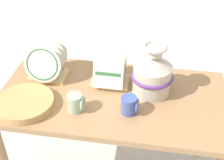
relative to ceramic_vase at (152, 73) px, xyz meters
name	(u,v)px	position (x,y,z in m)	size (l,w,h in m)	color
display_table	(112,108)	(-0.22, -0.07, -0.23)	(1.31, 0.68, 0.72)	#9E754C
ceramic_vase	(152,73)	(0.00, 0.00, 0.00)	(0.24, 0.24, 0.31)	beige
dish_rack_round_plates	(46,64)	(-0.64, 0.03, -0.04)	(0.23, 0.21, 0.24)	tan
dish_rack_square_plates	(110,73)	(-0.25, 0.04, -0.06)	(0.23, 0.19, 0.20)	tan
wicker_charger_stack	(25,103)	(-0.67, -0.25, -0.11)	(0.32, 0.32, 0.04)	tan
mug_sage_glaze	(76,103)	(-0.39, -0.23, -0.08)	(0.09, 0.09, 0.10)	#9EB28E
mug_cobalt_glaze	(130,105)	(-0.10, -0.20, -0.08)	(0.09, 0.09, 0.10)	#42569E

